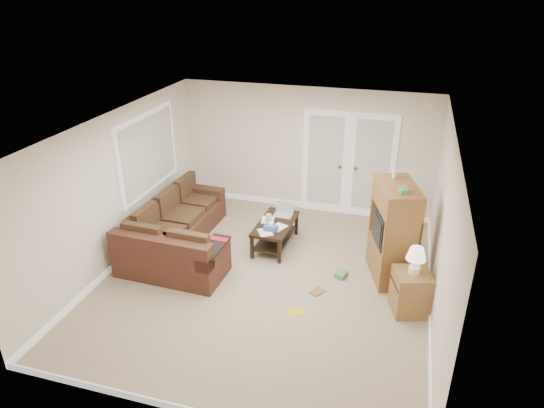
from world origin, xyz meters
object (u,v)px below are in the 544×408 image
(sectional_sofa, at_px, (176,236))
(coffee_table, at_px, (276,233))
(tv_armoire, at_px, (393,232))
(side_cabinet, at_px, (411,289))

(sectional_sofa, distance_m, coffee_table, 1.73)
(tv_armoire, bearing_deg, coffee_table, 150.74)
(side_cabinet, bearing_deg, tv_armoire, 95.15)
(tv_armoire, distance_m, side_cabinet, 1.00)
(side_cabinet, bearing_deg, coffee_table, 134.56)
(sectional_sofa, distance_m, tv_armoire, 3.62)
(sectional_sofa, xyz_separation_m, side_cabinet, (3.93, -0.56, 0.06))
(sectional_sofa, bearing_deg, tv_armoire, 6.62)
(coffee_table, bearing_deg, side_cabinet, -26.15)
(sectional_sofa, distance_m, side_cabinet, 3.97)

